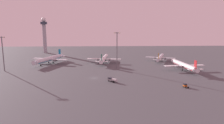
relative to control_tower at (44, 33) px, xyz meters
The scene contains 10 objects.
ground_plane 146.68m from the control_tower, 62.52° to the right, with size 416.00×416.00×0.00m, color #4C4C51.
control_tower is the anchor object (origin of this frame).
airplane_mid_apron 172.29m from the control_tower, 38.98° to the right, with size 30.66×39.35×10.09m.
airplane_near_gate 82.28m from the control_tower, 71.82° to the right, with size 32.62×41.45×10.96m.
airplane_taxiway_distant 106.23m from the control_tower, 45.44° to the right, with size 30.39×38.93×9.99m.
airplane_terminal_side 144.63m from the control_tower, 27.93° to the right, with size 26.70×33.84×9.10m.
pushback_tug 191.61m from the control_tower, 52.13° to the right, with size 2.35×3.36×2.05m.
fuel_truck 159.56m from the control_tower, 60.46° to the right, with size 5.93×5.94×2.35m.
apron_light_central 105.04m from the control_tower, 90.32° to the right, with size 4.80×0.90×25.39m.
apron_light_east 131.24m from the control_tower, 50.72° to the right, with size 4.80×0.90×28.30m.
Camera 1 is at (6.02, -124.93, 32.64)m, focal length 32.30 mm.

